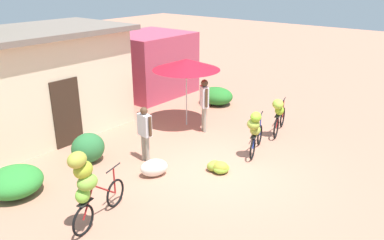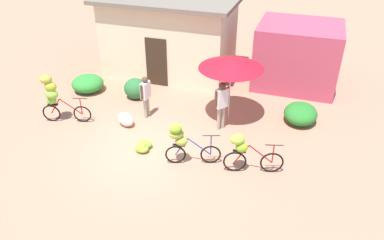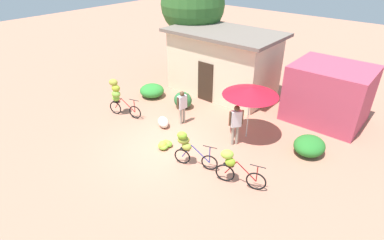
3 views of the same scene
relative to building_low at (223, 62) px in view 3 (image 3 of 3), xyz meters
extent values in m
plane|color=#B0735B|center=(1.50, -5.88, -1.65)|extent=(60.00, 60.00, 0.00)
cube|color=beige|center=(0.00, 0.00, -0.10)|extent=(5.23, 2.94, 3.11)
cube|color=#72665B|center=(0.00, 0.00, 1.53)|extent=(5.73, 3.44, 0.16)
cube|color=#332319|center=(0.00, -1.49, -0.65)|extent=(0.90, 0.06, 2.00)
cube|color=#B54159|center=(5.34, 0.46, -0.40)|extent=(3.20, 2.80, 2.51)
cylinder|color=brown|center=(-2.92, 1.06, -0.14)|extent=(0.28, 0.28, 3.04)
sphere|color=#31642A|center=(-2.92, 1.06, 2.46)|extent=(3.59, 3.59, 3.59)
ellipsoid|color=#2F8532|center=(-2.43, -2.90, -1.32)|extent=(1.27, 1.24, 0.66)
ellipsoid|color=#2B6B36|center=(-0.33, -2.83, -1.25)|extent=(0.91, 0.81, 0.80)
ellipsoid|color=#29762A|center=(5.86, -2.64, -1.32)|extent=(1.13, 1.31, 0.66)
cylinder|color=beige|center=(3.43, -3.14, -0.57)|extent=(0.04, 0.04, 2.17)
cone|color=red|center=(3.43, -3.14, 0.42)|extent=(2.19, 2.19, 0.35)
torus|color=black|center=(-1.29, -5.05, -1.34)|extent=(0.62, 0.21, 0.63)
torus|color=black|center=(-2.33, -5.34, -1.34)|extent=(0.62, 0.21, 0.63)
cylinder|color=maroon|center=(-2.15, -5.29, -1.05)|extent=(0.41, 0.14, 0.59)
cylinder|color=maroon|center=(-1.63, -5.14, -1.05)|extent=(0.71, 0.23, 0.60)
cylinder|color=black|center=(-1.29, -5.05, -0.72)|extent=(0.49, 0.16, 0.03)
cylinder|color=maroon|center=(-1.29, -5.05, -1.03)|extent=(0.04, 0.04, 0.61)
cube|color=black|center=(-2.23, -5.31, -0.99)|extent=(0.38, 0.23, 0.02)
ellipsoid|color=#7AC33D|center=(-2.25, -5.29, -0.83)|extent=(0.43, 0.40, 0.31)
ellipsoid|color=#7AAE3C|center=(-2.15, -5.34, -0.58)|extent=(0.48, 0.41, 0.32)
ellipsoid|color=#97A92B|center=(-2.18, -5.28, -0.32)|extent=(0.46, 0.40, 0.34)
ellipsoid|color=#9EA439|center=(-2.29, -5.30, -0.06)|extent=(0.49, 0.43, 0.31)
torus|color=black|center=(3.56, -5.86, -1.35)|extent=(0.59, 0.24, 0.61)
torus|color=black|center=(2.59, -6.19, -1.35)|extent=(0.59, 0.24, 0.61)
cylinder|color=navy|center=(2.76, -6.14, -1.06)|extent=(0.38, 0.16, 0.59)
cylinder|color=navy|center=(3.24, -5.97, -1.06)|extent=(0.67, 0.26, 0.59)
cylinder|color=black|center=(3.56, -5.86, -0.69)|extent=(0.48, 0.19, 0.03)
cylinder|color=navy|center=(3.56, -5.86, -1.02)|extent=(0.04, 0.04, 0.66)
cube|color=black|center=(2.69, -6.16, -1.01)|extent=(0.39, 0.25, 0.02)
ellipsoid|color=#98A73D|center=(2.76, -6.15, -0.87)|extent=(0.43, 0.38, 0.27)
ellipsoid|color=olive|center=(2.62, -6.15, -0.65)|extent=(0.54, 0.52, 0.28)
ellipsoid|color=#7DB429|center=(2.62, -6.22, -0.43)|extent=(0.43, 0.38, 0.27)
torus|color=black|center=(5.31, -5.72, -1.32)|extent=(0.65, 0.23, 0.67)
torus|color=black|center=(4.31, -6.01, -1.32)|extent=(0.65, 0.23, 0.67)
cylinder|color=maroon|center=(4.48, -5.96, -1.03)|extent=(0.39, 0.14, 0.59)
cylinder|color=maroon|center=(4.99, -5.81, -1.03)|extent=(0.68, 0.23, 0.60)
cylinder|color=black|center=(5.31, -5.72, -0.72)|extent=(0.49, 0.17, 0.03)
cylinder|color=maroon|center=(5.31, -5.72, -1.02)|extent=(0.04, 0.04, 0.60)
cube|color=black|center=(4.41, -5.98, -0.96)|extent=(0.38, 0.23, 0.02)
ellipsoid|color=#88B427|center=(4.47, -5.99, -0.80)|extent=(0.42, 0.38, 0.30)
ellipsoid|color=#9AC33E|center=(4.34, -5.99, -0.56)|extent=(0.53, 0.51, 0.30)
ellipsoid|color=#76C331|center=(1.43, -5.75, -1.53)|extent=(0.40, 0.35, 0.24)
ellipsoid|color=#8CC539|center=(1.40, -5.99, -1.53)|extent=(0.54, 0.50, 0.25)
ellipsoid|color=olive|center=(1.36, -5.78, -1.52)|extent=(0.45, 0.47, 0.26)
ellipsoid|color=olive|center=(1.38, -5.98, -1.50)|extent=(0.50, 0.52, 0.32)
ellipsoid|color=silver|center=(0.22, -4.76, -1.43)|extent=(0.83, 0.73, 0.44)
cylinder|color=gray|center=(0.68, -3.91, -1.28)|extent=(0.11, 0.11, 0.75)
cylinder|color=gray|center=(0.66, -4.09, -1.28)|extent=(0.11, 0.11, 0.75)
cube|color=silver|center=(0.67, -4.00, -0.61)|extent=(0.25, 0.42, 0.59)
cylinder|color=#4C3321|center=(0.70, -3.75, -0.58)|extent=(0.08, 0.08, 0.53)
cylinder|color=#4C3321|center=(0.64, -4.25, -0.58)|extent=(0.08, 0.08, 0.53)
sphere|color=#4C3321|center=(0.67, -4.00, -0.21)|extent=(0.20, 0.20, 0.20)
cylinder|color=gray|center=(3.30, -4.01, -1.24)|extent=(0.11, 0.11, 0.83)
cylinder|color=gray|center=(3.41, -3.87, -1.24)|extent=(0.11, 0.11, 0.83)
cube|color=silver|center=(3.36, -3.94, -0.49)|extent=(0.40, 0.44, 0.66)
cylinder|color=#4C3321|center=(3.21, -4.14, -0.46)|extent=(0.08, 0.08, 0.59)
cylinder|color=#4C3321|center=(3.51, -3.74, -0.46)|extent=(0.08, 0.08, 0.59)
sphere|color=#4C3321|center=(3.36, -3.94, -0.05)|extent=(0.23, 0.23, 0.23)
camera|label=1|loc=(-5.92, -10.96, 3.15)|focal=36.26mm
camera|label=2|loc=(5.81, -14.27, 5.13)|focal=34.60mm
camera|label=3|loc=(8.53, -12.79, 5.19)|focal=28.48mm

